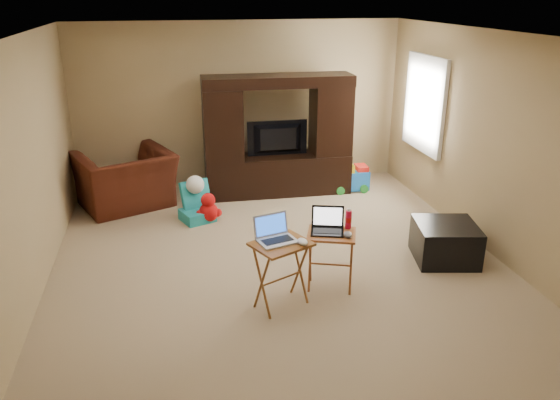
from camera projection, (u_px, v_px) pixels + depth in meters
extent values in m
plane|color=tan|center=(276.00, 258.00, 6.31)|extent=(5.50, 5.50, 0.00)
plane|color=silver|center=(276.00, 33.00, 5.41)|extent=(5.50, 5.50, 0.00)
plane|color=tan|center=(240.00, 105.00, 8.37)|extent=(5.00, 0.00, 5.00)
plane|color=tan|center=(366.00, 277.00, 3.35)|extent=(5.00, 0.00, 5.00)
plane|color=tan|center=(28.00, 169.00, 5.38)|extent=(0.00, 5.50, 5.50)
plane|color=tan|center=(486.00, 142.00, 6.35)|extent=(0.00, 5.50, 5.50)
plane|color=white|center=(426.00, 104.00, 7.70)|extent=(0.00, 1.20, 1.20)
cube|color=white|center=(424.00, 104.00, 7.70)|extent=(0.06, 1.14, 1.34)
cube|color=black|center=(278.00, 136.00, 8.05)|extent=(2.18, 0.60, 1.77)
imported|color=black|center=(278.00, 139.00, 8.02)|extent=(0.90, 0.12, 0.52)
imported|color=#4D1C10|center=(126.00, 180.00, 7.69)|extent=(1.54, 1.46, 0.80)
cube|color=black|center=(445.00, 242.00, 6.22)|extent=(0.80, 0.80, 0.43)
cube|color=#945323|center=(281.00, 275.00, 5.26)|extent=(0.65, 0.60, 0.68)
cube|color=#9E5026|center=(331.00, 261.00, 5.58)|extent=(0.58, 0.52, 0.62)
cube|color=#BBBCC1|center=(277.00, 230.00, 5.11)|extent=(0.42, 0.37, 0.24)
cube|color=black|center=(328.00, 222.00, 5.44)|extent=(0.39, 0.35, 0.24)
ellipsoid|color=white|center=(303.00, 242.00, 5.10)|extent=(0.11, 0.15, 0.06)
ellipsoid|color=#424247|center=(348.00, 235.00, 5.38)|extent=(0.10, 0.14, 0.05)
cylinder|color=red|center=(348.00, 220.00, 5.55)|extent=(0.06, 0.06, 0.19)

